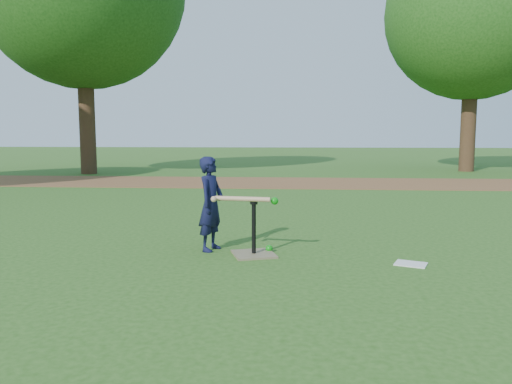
{
  "coord_description": "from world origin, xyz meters",
  "views": [
    {
      "loc": [
        0.63,
        -5.6,
        1.31
      ],
      "look_at": [
        0.2,
        -0.06,
        0.65
      ],
      "focal_mm": 35.0,
      "sensor_mm": 36.0,
      "label": 1
    }
  ],
  "objects": [
    {
      "name": "tree_right",
      "position": [
        6.5,
        12.0,
        5.29
      ],
      "size": [
        5.8,
        5.8,
        8.21
      ],
      "color": "#382316",
      "rests_on": "ground"
    },
    {
      "name": "wiffle_ball_ground",
      "position": [
        0.36,
        -0.21,
        0.04
      ],
      "size": [
        0.08,
        0.08,
        0.08
      ],
      "primitive_type": "sphere",
      "color": "#0C8B11",
      "rests_on": "ground"
    },
    {
      "name": "swing_action",
      "position": [
        0.12,
        -0.39,
        0.61
      ],
      "size": [
        0.71,
        0.14,
        0.09
      ],
      "color": "tan",
      "rests_on": "ground"
    },
    {
      "name": "clipboard",
      "position": [
        1.8,
        -0.63,
        0.01
      ],
      "size": [
        0.36,
        0.33,
        0.01
      ],
      "primitive_type": "cube",
      "rotation": [
        0.0,
        0.0,
        -0.38
      ],
      "color": "silver",
      "rests_on": "ground"
    },
    {
      "name": "batting_tee",
      "position": [
        0.2,
        -0.36,
        0.11
      ],
      "size": [
        0.54,
        0.54,
        0.61
      ],
      "color": "#776A4C",
      "rests_on": "ground"
    },
    {
      "name": "dirt_strip",
      "position": [
        0.0,
        7.5,
        0.01
      ],
      "size": [
        24.0,
        3.0,
        0.01
      ],
      "primitive_type": "cube",
      "color": "brown",
      "rests_on": "ground"
    },
    {
      "name": "child",
      "position": [
        -0.29,
        -0.17,
        0.53
      ],
      "size": [
        0.35,
        0.44,
        1.05
      ],
      "primitive_type": "imported",
      "rotation": [
        0.0,
        0.0,
        1.27
      ],
      "color": "black",
      "rests_on": "ground"
    },
    {
      "name": "ground",
      "position": [
        0.0,
        0.0,
        0.0
      ],
      "size": [
        80.0,
        80.0,
        0.0
      ],
      "primitive_type": "plane",
      "color": "#285116",
      "rests_on": "ground"
    }
  ]
}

